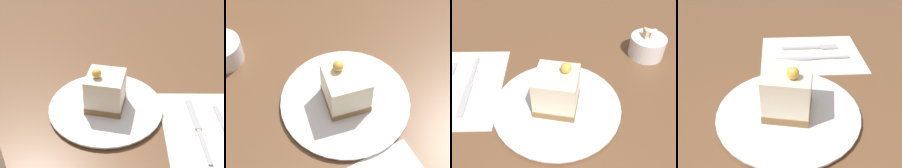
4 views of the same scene
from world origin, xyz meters
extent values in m
plane|color=brown|center=(0.00, 0.00, 0.00)|extent=(4.00, 4.00, 0.00)
cylinder|color=white|center=(0.00, -0.02, 0.01)|extent=(0.25, 0.25, 0.01)
cylinder|color=white|center=(0.00, -0.02, 0.01)|extent=(0.26, 0.26, 0.00)
cube|color=olive|center=(0.00, -0.02, 0.02)|extent=(0.08, 0.08, 0.02)
cube|color=#EFE5C6|center=(0.00, -0.02, 0.06)|extent=(0.08, 0.08, 0.07)
sphere|color=#EFB747|center=(0.02, -0.01, 0.10)|extent=(0.02, 0.02, 0.02)
cube|color=white|center=(-0.24, 0.01, 0.00)|extent=(0.25, 0.29, 0.00)
cube|color=#B2B2B7|center=(-0.26, -0.02, 0.01)|extent=(0.03, 0.11, 0.00)
cube|color=#B2B2B7|center=(-0.28, 0.05, 0.01)|extent=(0.03, 0.05, 0.00)
cube|color=#B2B2B7|center=(-0.20, -0.04, 0.01)|extent=(0.03, 0.10, 0.00)
cube|color=#B2B2B7|center=(-0.22, 0.06, 0.01)|extent=(0.03, 0.10, 0.00)
camera|label=1|loc=(-0.12, 0.52, 0.48)|focal=50.00mm
camera|label=2|loc=(-0.40, 0.12, 0.64)|focal=60.00mm
camera|label=3|loc=(0.07, -0.36, 0.40)|focal=40.00mm
camera|label=4|loc=(0.34, 0.03, 0.32)|focal=40.00mm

